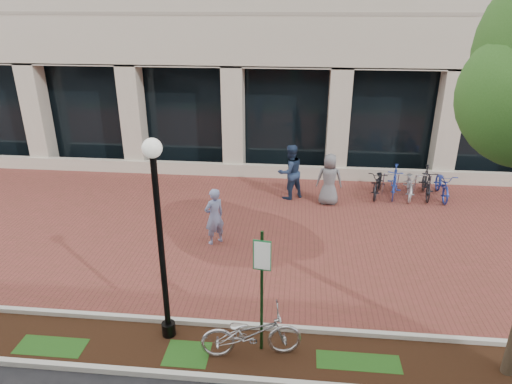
# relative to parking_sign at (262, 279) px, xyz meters

# --- Properties ---
(ground) EXTENTS (120.00, 120.00, 0.00)m
(ground) POSITION_rel_parking_sign_xyz_m (0.01, 5.11, -1.67)
(ground) COLOR black
(ground) RESTS_ON ground
(brick_plaza) EXTENTS (40.00, 9.00, 0.01)m
(brick_plaza) POSITION_rel_parking_sign_xyz_m (0.01, 5.11, -1.66)
(brick_plaza) COLOR brown
(brick_plaza) RESTS_ON ground
(planting_strip) EXTENTS (40.00, 1.50, 0.01)m
(planting_strip) POSITION_rel_parking_sign_xyz_m (0.01, -0.14, -1.66)
(planting_strip) COLOR black
(planting_strip) RESTS_ON ground
(curb_plaza_side) EXTENTS (40.00, 0.12, 0.12)m
(curb_plaza_side) POSITION_rel_parking_sign_xyz_m (0.01, 0.61, -1.61)
(curb_plaza_side) COLOR beige
(curb_plaza_side) RESTS_ON ground
(curb_street_side) EXTENTS (40.00, 0.12, 0.12)m
(curb_street_side) POSITION_rel_parking_sign_xyz_m (0.01, -0.89, -1.61)
(curb_street_side) COLOR beige
(curb_street_side) RESTS_ON ground
(parking_sign) EXTENTS (0.34, 0.07, 2.65)m
(parking_sign) POSITION_rel_parking_sign_xyz_m (0.00, 0.00, 0.00)
(parking_sign) COLOR #133414
(parking_sign) RESTS_ON ground
(lamppost) EXTENTS (0.36, 0.36, 4.24)m
(lamppost) POSITION_rel_parking_sign_xyz_m (-1.95, 0.23, 0.73)
(lamppost) COLOR black
(lamppost) RESTS_ON ground
(locked_bicycle) EXTENTS (2.05, 1.03, 1.03)m
(locked_bicycle) POSITION_rel_parking_sign_xyz_m (-0.19, -0.15, -1.15)
(locked_bicycle) COLOR #B1B2B6
(locked_bicycle) RESTS_ON ground
(pedestrian_left) EXTENTS (0.72, 0.71, 1.68)m
(pedestrian_left) POSITION_rel_parking_sign_xyz_m (-1.71, 4.19, -0.83)
(pedestrian_left) COLOR #7C8ABA
(pedestrian_left) RESTS_ON ground
(pedestrian_mid) EXTENTS (1.19, 1.14, 1.94)m
(pedestrian_mid) POSITION_rel_parking_sign_xyz_m (0.30, 7.65, -0.70)
(pedestrian_mid) COLOR #1F2F4E
(pedestrian_mid) RESTS_ON ground
(pedestrian_right) EXTENTS (0.87, 0.58, 1.77)m
(pedestrian_right) POSITION_rel_parking_sign_xyz_m (1.63, 7.27, -0.78)
(pedestrian_right) COLOR slate
(pedestrian_right) RESTS_ON ground
(bike_rack_cluster) EXTENTS (3.13, 1.96, 1.08)m
(bike_rack_cluster) POSITION_rel_parking_sign_xyz_m (4.52, 8.23, -1.16)
(bike_rack_cluster) COLOR black
(bike_rack_cluster) RESTS_ON ground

